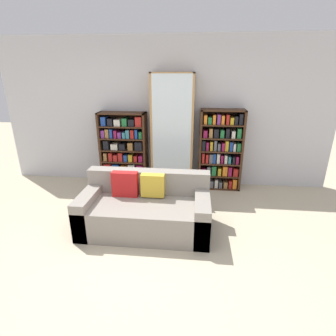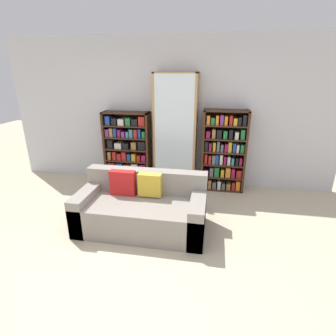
{
  "view_description": "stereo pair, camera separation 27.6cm",
  "coord_description": "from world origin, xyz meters",
  "px_view_note": "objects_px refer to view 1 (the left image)",
  "views": [
    {
      "loc": [
        0.6,
        -2.61,
        2.09
      ],
      "look_at": [
        0.19,
        1.28,
        0.64
      ],
      "focal_mm": 28.0,
      "sensor_mm": 36.0,
      "label": 1
    },
    {
      "loc": [
        0.87,
        -2.57,
        2.09
      ],
      "look_at": [
        0.19,
        1.28,
        0.64
      ],
      "focal_mm": 28.0,
      "sensor_mm": 36.0,
      "label": 2
    }
  ],
  "objects_px": {
    "bookshelf_left": "(124,150)",
    "bookshelf_right": "(220,151)",
    "couch": "(145,210)",
    "display_cabinet": "(173,133)",
    "wine_bottle": "(203,199)"
  },
  "relations": [
    {
      "from": "bookshelf_left",
      "to": "bookshelf_right",
      "type": "relative_size",
      "value": 0.95
    },
    {
      "from": "couch",
      "to": "bookshelf_left",
      "type": "distance_m",
      "value": 1.72
    },
    {
      "from": "couch",
      "to": "display_cabinet",
      "type": "bearing_deg",
      "value": 80.95
    },
    {
      "from": "bookshelf_left",
      "to": "bookshelf_right",
      "type": "bearing_deg",
      "value": 0.01
    },
    {
      "from": "couch",
      "to": "bookshelf_right",
      "type": "height_order",
      "value": "bookshelf_right"
    },
    {
      "from": "bookshelf_left",
      "to": "wine_bottle",
      "type": "xyz_separation_m",
      "value": [
        1.5,
        -0.87,
        -0.53
      ]
    },
    {
      "from": "couch",
      "to": "display_cabinet",
      "type": "height_order",
      "value": "display_cabinet"
    },
    {
      "from": "couch",
      "to": "wine_bottle",
      "type": "xyz_separation_m",
      "value": [
        0.81,
        0.65,
        -0.13
      ]
    },
    {
      "from": "bookshelf_left",
      "to": "wine_bottle",
      "type": "height_order",
      "value": "bookshelf_left"
    },
    {
      "from": "bookshelf_left",
      "to": "wine_bottle",
      "type": "bearing_deg",
      "value": -30.18
    },
    {
      "from": "bookshelf_left",
      "to": "bookshelf_right",
      "type": "height_order",
      "value": "bookshelf_right"
    },
    {
      "from": "bookshelf_left",
      "to": "couch",
      "type": "bearing_deg",
      "value": -65.75
    },
    {
      "from": "bookshelf_right",
      "to": "display_cabinet",
      "type": "bearing_deg",
      "value": -178.94
    },
    {
      "from": "bookshelf_left",
      "to": "display_cabinet",
      "type": "distance_m",
      "value": 0.99
    },
    {
      "from": "bookshelf_left",
      "to": "bookshelf_right",
      "type": "xyz_separation_m",
      "value": [
        1.81,
        0.0,
        0.04
      ]
    }
  ]
}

